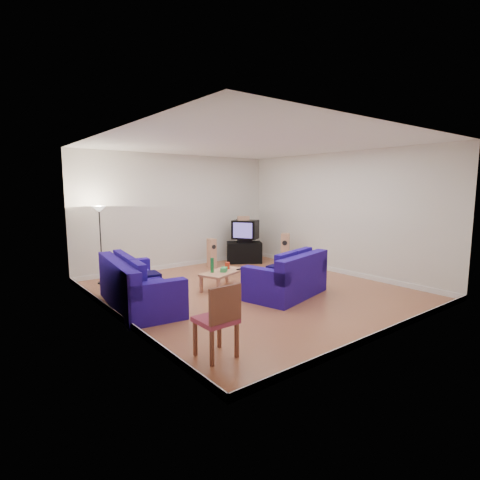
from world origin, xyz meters
TOP-DOWN VIEW (x-y plane):
  - room at (0.00, 0.00)m, footprint 6.01×6.51m
  - sofa_three_seat at (-2.44, 0.51)m, footprint 1.33×2.51m
  - sofa_loveseat at (0.38, -0.78)m, footprint 2.03×1.45m
  - coffee_table at (-0.39, 0.54)m, footprint 1.24×0.92m
  - bottle at (-0.65, 0.58)m, footprint 0.09×0.09m
  - tissue_box at (-0.39, 0.49)m, footprint 0.25×0.24m
  - red_canister at (-0.16, 0.67)m, footprint 0.15×0.15m
  - remote at (0.02, 0.44)m, footprint 0.18×0.09m
  - tv_stand at (1.87, 2.59)m, footprint 1.18×1.04m
  - av_receiver at (1.87, 2.57)m, footprint 0.55×0.52m
  - television at (1.91, 2.60)m, footprint 0.86×0.91m
  - centre_speaker at (1.85, 2.61)m, footprint 0.38×0.30m
  - speaker_left at (0.69, 2.61)m, footprint 0.21×0.27m
  - speaker_right at (2.45, 1.41)m, footprint 0.36×0.35m
  - floor_lamp at (-2.39, 2.70)m, footprint 0.32×0.32m
  - dining_chair at (-2.45, -2.30)m, footprint 0.50×0.50m

SIDE VIEW (x-z plane):
  - tv_stand at x=1.87m, z-range 0.00..0.63m
  - sofa_three_seat at x=-2.44m, z-range -0.12..0.81m
  - sofa_loveseat at x=0.38m, z-range -0.11..0.81m
  - coffee_table at x=-0.39m, z-range 0.15..0.55m
  - remote at x=0.02m, z-range 0.41..0.43m
  - speaker_left at x=0.69m, z-range 0.00..0.83m
  - tissue_box at x=-0.39m, z-range 0.41..0.50m
  - red_canister at x=-0.16m, z-range 0.41..0.56m
  - speaker_right at x=2.45m, z-range 0.00..0.97m
  - bottle at x=-0.65m, z-range 0.41..0.73m
  - dining_chair at x=-2.45m, z-range 0.06..1.09m
  - av_receiver at x=1.87m, z-range 0.63..0.73m
  - television at x=1.91m, z-range 0.73..1.30m
  - centre_speaker at x=1.85m, z-range 1.30..1.42m
  - floor_lamp at x=-2.39m, z-range 0.60..2.46m
  - room at x=0.00m, z-range -0.06..3.15m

